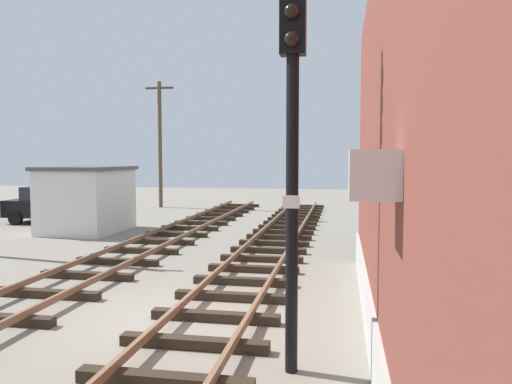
% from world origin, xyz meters
% --- Properties ---
extents(ground_plane, '(80.00, 80.00, 0.00)m').
position_xyz_m(ground_plane, '(0.00, 0.00, 0.00)').
color(ground_plane, gray).
extents(track_near_building, '(2.50, 44.60, 0.32)m').
position_xyz_m(track_near_building, '(0.84, 0.00, 0.13)').
color(track_near_building, '#2D2319').
rests_on(track_near_building, ground).
extents(track_centre, '(2.50, 44.60, 0.32)m').
position_xyz_m(track_centre, '(-3.26, 0.00, 0.13)').
color(track_centre, '#2D2319').
rests_on(track_centre, ground).
extents(signal_mast, '(0.36, 0.40, 5.65)m').
position_xyz_m(signal_mast, '(2.49, -1.93, 3.53)').
color(signal_mast, black).
rests_on(signal_mast, ground).
extents(control_hut, '(3.00, 3.80, 2.76)m').
position_xyz_m(control_hut, '(-7.45, 10.10, 1.39)').
color(control_hut, silver).
rests_on(control_hut, ground).
extents(parked_car_black, '(4.20, 2.04, 1.76)m').
position_xyz_m(parked_car_black, '(-10.46, 12.21, 0.90)').
color(parked_car_black, black).
rests_on(parked_car_black, ground).
extents(parked_car_silver, '(4.20, 2.04, 1.76)m').
position_xyz_m(parked_car_silver, '(-13.10, 18.44, 0.90)').
color(parked_car_silver, '#B7B7BC').
rests_on(parked_car_silver, ground).
extents(utility_pole_far, '(1.80, 0.24, 7.88)m').
position_xyz_m(utility_pole_far, '(-8.11, 20.28, 4.13)').
color(utility_pole_far, brown).
rests_on(utility_pole_far, ground).
extents(track_worker_foreground, '(0.40, 0.40, 1.87)m').
position_xyz_m(track_worker_foreground, '(0.82, 15.17, 0.93)').
color(track_worker_foreground, '#262D4C').
rests_on(track_worker_foreground, ground).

